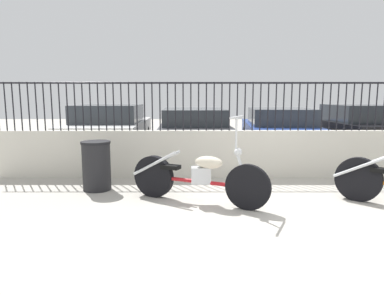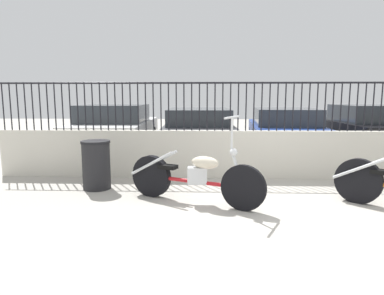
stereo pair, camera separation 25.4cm
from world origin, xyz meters
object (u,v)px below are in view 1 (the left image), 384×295
Objects in this scene: car_dark_grey at (193,131)px; motorcycle_red at (190,176)px; car_white at (110,129)px; car_blue at (278,131)px; trash_bin at (95,166)px; car_black at (357,128)px.

motorcycle_red is at bearing 177.43° from car_dark_grey.
car_blue is at bearing -91.54° from car_white.
motorcycle_red is 0.49× the size of car_white.
motorcycle_red is at bearing -154.26° from car_white.
motorcycle_red reaches higher than trash_bin.
car_white is at bearing 94.36° from car_blue.
car_blue is at bearing 42.19° from trash_bin.
motorcycle_red is 0.48× the size of car_blue.
car_black is (4.70, 4.71, 0.28)m from motorcycle_red.
car_white is 0.90× the size of car_dark_grey.
trash_bin is 3.63m from car_white.
car_white reaches higher than motorcycle_red.
car_black reaches higher than trash_bin.
car_blue is at bearing 86.03° from motorcycle_red.
trash_bin is (-1.58, 0.68, 0.02)m from motorcycle_red.
car_dark_grey is at bearing 93.72° from car_black.
car_blue reaches higher than trash_bin.
car_white reaches higher than car_blue.
car_white is 2.24m from car_dark_grey.
motorcycle_red is 2.43× the size of trash_bin.
trash_bin is 0.18× the size of car_dark_grey.
car_white is at bearing 142.13° from motorcycle_red.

